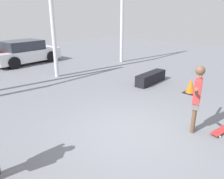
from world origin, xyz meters
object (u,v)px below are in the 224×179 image
(traffic_cone, at_px, (191,86))
(parked_car_white, at_px, (25,52))
(skateboard, at_px, (221,130))
(grind_box, at_px, (151,78))
(skateboarder, at_px, (197,95))

(traffic_cone, bearing_deg, parked_car_white, 101.21)
(parked_car_white, height_order, traffic_cone, parked_car_white)
(skateboard, bearing_deg, grind_box, 66.94)
(grind_box, height_order, traffic_cone, traffic_cone)
(skateboarder, relative_size, skateboard, 2.20)
(skateboarder, distance_m, parked_car_white, 11.34)
(parked_car_white, bearing_deg, skateboard, -96.19)
(skateboarder, distance_m, skateboard, 1.22)
(parked_car_white, xyz_separation_m, traffic_cone, (1.97, -9.92, -0.40))
(grind_box, relative_size, parked_car_white, 0.45)
(grind_box, xyz_separation_m, traffic_cone, (-0.01, -1.87, 0.05))
(parked_car_white, bearing_deg, traffic_cone, -83.33)
(skateboarder, relative_size, grind_box, 0.96)
(skateboarder, bearing_deg, traffic_cone, 7.81)
(parked_car_white, relative_size, traffic_cone, 7.04)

